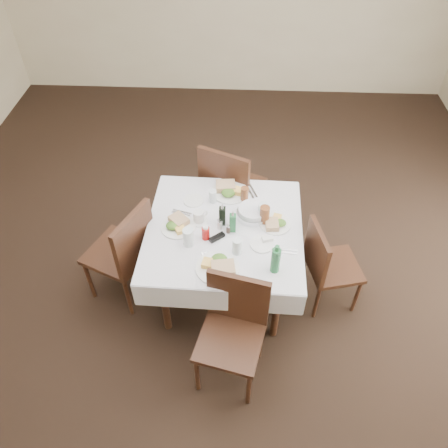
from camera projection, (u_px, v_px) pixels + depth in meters
The scene contains 33 objects.
ground_plane at pixel (217, 279), 3.95m from camera, with size 7.00×7.00×0.00m, color black.
room_shell at pixel (214, 111), 2.74m from camera, with size 6.04×7.04×2.80m.
dining_table at pixel (224, 236), 3.41m from camera, with size 1.22×1.22×0.76m.
chair_north at pixel (229, 186), 3.97m from camera, with size 0.64×0.64×1.01m.
chair_south at pixel (234, 324), 3.01m from camera, with size 0.52×0.52×0.92m.
chair_east at pixel (326, 262), 3.46m from camera, with size 0.48×0.48×0.84m.
chair_west at pixel (126, 250), 3.46m from camera, with size 0.60×0.60×0.97m.
meal_north at pixel (229, 190), 3.61m from camera, with size 0.31×0.31×0.07m.
meal_south at pixel (219, 266), 3.04m from camera, with size 0.31×0.31×0.07m.
meal_east at pixel (275, 223), 3.35m from camera, with size 0.24×0.24×0.05m.
meal_west at pixel (178, 225), 3.33m from camera, with size 0.27×0.27×0.06m.
side_plate_a at pixel (193, 201), 3.55m from camera, with size 0.16×0.16×0.01m.
side_plate_b at pixel (262, 244), 3.21m from camera, with size 0.18×0.18×0.01m.
water_n at pixel (213, 196), 3.51m from camera, with size 0.06×0.06×0.11m.
water_s at pixel (237, 246), 3.12m from camera, with size 0.07×0.07×0.13m.
water_e at pixel (263, 211), 3.37m from camera, with size 0.08×0.08×0.14m.
water_w at pixel (188, 237), 3.17m from camera, with size 0.08×0.08×0.15m.
iced_tea_a at pixel (245, 194), 3.51m from camera, with size 0.06×0.06×0.13m.
iced_tea_b at pixel (264, 215), 3.33m from camera, with size 0.08×0.08×0.16m.
bread_basket at pixel (253, 213), 3.40m from camera, with size 0.25×0.25×0.08m.
oil_cruet_dark at pixel (222, 215), 3.31m from camera, with size 0.05×0.05×0.21m.
oil_cruet_green at pixel (233, 222), 3.26m from camera, with size 0.05×0.05×0.20m.
ketchup_bottle at pixel (206, 233), 3.22m from camera, with size 0.06×0.06×0.13m.
salt_shaker at pixel (220, 224), 3.31m from camera, with size 0.04×0.04×0.09m.
pepper_shaker at pixel (228, 229), 3.28m from camera, with size 0.03×0.03×0.07m.
coffee_mug at pixel (199, 217), 3.36m from camera, with size 0.14×0.14×0.10m.
sunglasses at pixel (217, 237), 3.25m from camera, with size 0.12×0.11×0.03m.
green_bottle at pixel (276, 260), 2.97m from camera, with size 0.06×0.06×0.25m.
sugar_caddy at pixel (267, 239), 3.23m from camera, with size 0.09×0.06×0.04m.
cutlery_n at pixel (251, 190), 3.64m from camera, with size 0.11×0.20×0.01m.
cutlery_s at pixel (206, 260), 3.11m from camera, with size 0.09×0.16×0.01m.
cutlery_e at pixel (284, 251), 3.17m from camera, with size 0.20×0.07×0.01m.
cutlery_w at pixel (182, 213), 3.45m from camera, with size 0.16×0.08×0.01m.
Camera 1 is at (0.18, -2.43, 3.15)m, focal length 35.00 mm.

